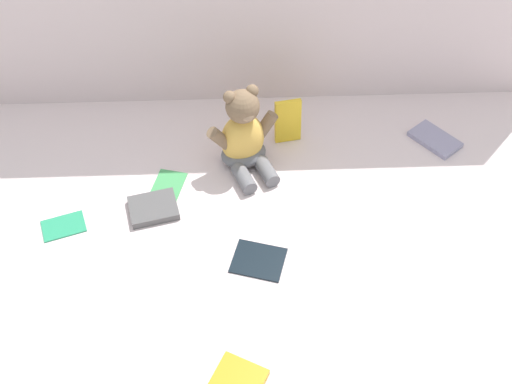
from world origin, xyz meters
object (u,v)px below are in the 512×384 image
(book_case_4, at_px, (63,226))
(book_case_6, at_px, (153,208))
(teddy_bear, at_px, (244,137))
(book_case_5, at_px, (435,139))
(book_case_1, at_px, (258,260))
(book_case_0, at_px, (168,185))
(book_case_2, at_px, (288,121))
(book_case_3, at_px, (236,384))

(book_case_4, relative_size, book_case_6, 0.87)
(teddy_bear, height_order, book_case_5, teddy_bear)
(book_case_5, bearing_deg, teddy_bear, 147.82)
(book_case_1, xyz_separation_m, book_case_4, (-0.47, 0.12, -0.00))
(teddy_bear, bearing_deg, book_case_0, -179.31)
(book_case_0, bearing_deg, book_case_2, -137.36)
(teddy_bear, bearing_deg, book_case_2, 13.82)
(book_case_1, xyz_separation_m, book_case_5, (0.50, 0.39, 0.00))
(teddy_bear, xyz_separation_m, book_case_3, (-0.03, -0.63, -0.08))
(teddy_bear, distance_m, book_case_5, 0.54)
(book_case_1, xyz_separation_m, book_case_3, (-0.06, -0.31, 0.00))
(teddy_bear, distance_m, book_case_1, 0.34)
(book_case_0, relative_size, book_case_1, 0.85)
(book_case_1, bearing_deg, book_case_6, -106.36)
(book_case_1, relative_size, book_case_3, 1.14)
(book_case_6, bearing_deg, book_case_5, 92.78)
(teddy_bear, height_order, book_case_0, teddy_bear)
(book_case_3, relative_size, book_case_4, 1.02)
(book_case_2, xyz_separation_m, book_case_4, (-0.57, -0.29, -0.06))
(book_case_0, relative_size, book_case_5, 0.76)
(book_case_2, relative_size, book_case_6, 1.09)
(book_case_0, distance_m, book_case_5, 0.74)
(book_case_6, bearing_deg, teddy_bear, 111.96)
(book_case_5, bearing_deg, book_case_2, 137.65)
(book_case_4, bearing_deg, book_case_6, -97.36)
(book_case_1, distance_m, book_case_3, 0.31)
(book_case_1, relative_size, book_case_2, 0.93)
(book_case_0, xyz_separation_m, book_case_1, (0.22, -0.25, 0.00))
(book_case_4, bearing_deg, teddy_bear, -83.69)
(book_case_3, bearing_deg, book_case_5, 78.36)
(book_case_3, distance_m, book_case_6, 0.51)
(book_case_1, relative_size, book_case_5, 0.90)
(book_case_2, xyz_separation_m, book_case_3, (-0.15, -0.72, -0.06))
(book_case_3, bearing_deg, teddy_bear, 114.41)
(book_case_0, distance_m, book_case_3, 0.58)
(book_case_0, height_order, book_case_5, book_case_5)
(book_case_6, bearing_deg, book_case_0, 145.78)
(book_case_4, bearing_deg, book_case_5, -93.37)
(book_case_3, distance_m, book_case_4, 0.59)
(book_case_1, bearing_deg, book_case_4, -87.97)
(book_case_6, bearing_deg, book_case_3, 9.27)
(book_case_5, distance_m, book_case_6, 0.79)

